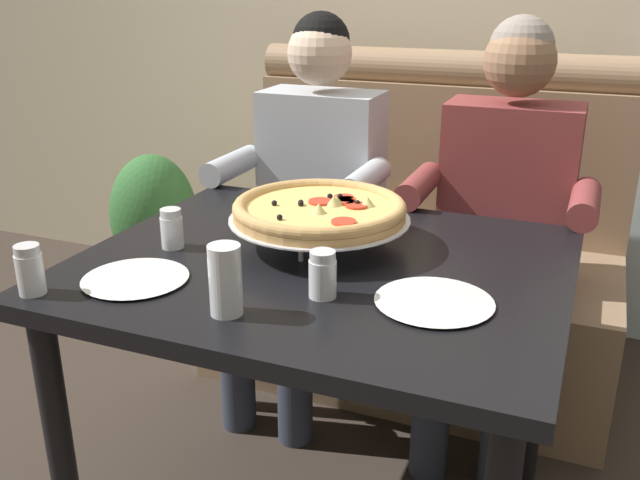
{
  "coord_description": "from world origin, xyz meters",
  "views": [
    {
      "loc": [
        0.56,
        -1.39,
        1.37
      ],
      "look_at": [
        -0.0,
        -0.01,
        0.81
      ],
      "focal_mm": 39.14,
      "sensor_mm": 36.0,
      "label": 1
    }
  ],
  "objects": [
    {
      "name": "diner_left",
      "position": [
        -0.31,
        0.67,
        0.71
      ],
      "size": [
        0.54,
        0.64,
        1.27
      ],
      "color": "#2D3342",
      "rests_on": "ground_plane"
    },
    {
      "name": "dining_table",
      "position": [
        0.0,
        0.0,
        0.66
      ],
      "size": [
        1.11,
        0.93,
        0.76
      ],
      "color": "black",
      "rests_on": "ground_plane"
    },
    {
      "name": "shaker_pepper_flakes",
      "position": [
        0.07,
        -0.18,
        0.8
      ],
      "size": [
        0.06,
        0.06,
        0.1
      ],
      "color": "white",
      "rests_on": "dining_table"
    },
    {
      "name": "shaker_oregano",
      "position": [
        -0.49,
        -0.4,
        0.8
      ],
      "size": [
        0.06,
        0.06,
        0.11
      ],
      "color": "white",
      "rests_on": "dining_table"
    },
    {
      "name": "drinking_glass",
      "position": [
        -0.07,
        -0.33,
        0.82
      ],
      "size": [
        0.06,
        0.06,
        0.14
      ],
      "color": "silver",
      "rests_on": "dining_table"
    },
    {
      "name": "potted_plant",
      "position": [
        -1.13,
        0.92,
        0.39
      ],
      "size": [
        0.36,
        0.36,
        0.7
      ],
      "color": "brown",
      "rests_on": "ground_plane"
    },
    {
      "name": "shaker_parmesan",
      "position": [
        -0.37,
        -0.06,
        0.8
      ],
      "size": [
        0.05,
        0.05,
        0.1
      ],
      "color": "white",
      "rests_on": "dining_table"
    },
    {
      "name": "pizza",
      "position": [
        -0.04,
        0.09,
        0.84
      ],
      "size": [
        0.44,
        0.44,
        0.12
      ],
      "color": "silver",
      "rests_on": "dining_table"
    },
    {
      "name": "diner_right",
      "position": [
        0.31,
        0.67,
        0.71
      ],
      "size": [
        0.54,
        0.64,
        1.27
      ],
      "color": "#2D3342",
      "rests_on": "ground_plane"
    },
    {
      "name": "plate_near_right",
      "position": [
        -0.33,
        -0.26,
        0.77
      ],
      "size": [
        0.23,
        0.23,
        0.02
      ],
      "color": "white",
      "rests_on": "dining_table"
    },
    {
      "name": "booth_bench",
      "position": [
        0.0,
        0.93,
        0.4
      ],
      "size": [
        1.39,
        0.78,
        1.13
      ],
      "color": "#937556",
      "rests_on": "ground_plane"
    },
    {
      "name": "plate_near_left",
      "position": [
        0.29,
        -0.13,
        0.77
      ],
      "size": [
        0.24,
        0.24,
        0.02
      ],
      "color": "white",
      "rests_on": "dining_table"
    }
  ]
}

